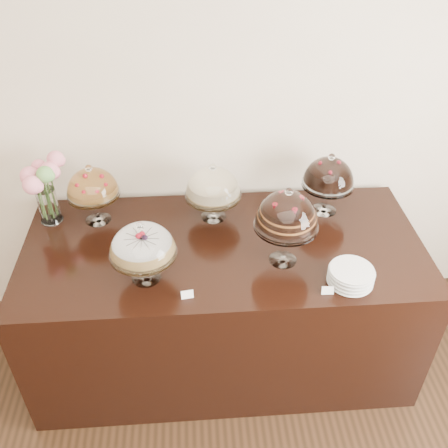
{
  "coord_description": "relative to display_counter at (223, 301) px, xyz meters",
  "views": [
    {
      "loc": [
        -0.05,
        0.35,
        2.66
      ],
      "look_at": [
        0.1,
        2.4,
        1.08
      ],
      "focal_mm": 40.0,
      "sensor_mm": 36.0,
      "label": 1
    }
  ],
  "objects": [
    {
      "name": "cake_stand_choco_layer",
      "position": [
        0.3,
        -0.15,
        0.76
      ],
      "size": [
        0.33,
        0.33,
        0.45
      ],
      "color": "white",
      "rests_on": "display_counter"
    },
    {
      "name": "cake_stand_cheesecake",
      "position": [
        -0.04,
        0.26,
        0.67
      ],
      "size": [
        0.33,
        0.33,
        0.36
      ],
      "color": "white",
      "rests_on": "display_counter"
    },
    {
      "name": "display_counter",
      "position": [
        0.0,
        0.0,
        0.0
      ],
      "size": [
        2.2,
        1.0,
        0.9
      ],
      "primitive_type": "cube",
      "color": "black",
      "rests_on": "ground"
    },
    {
      "name": "cake_stand_sugar_sponge",
      "position": [
        -0.41,
        -0.23,
        0.67
      ],
      "size": [
        0.33,
        0.33,
        0.35
      ],
      "color": "white",
      "rests_on": "display_counter"
    },
    {
      "name": "flower_vase",
      "position": [
        -0.98,
        0.29,
        0.71
      ],
      "size": [
        0.25,
        0.28,
        0.41
      ],
      "color": "white",
      "rests_on": "display_counter"
    },
    {
      "name": "price_card_left",
      "position": [
        -0.2,
        -0.39,
        0.47
      ],
      "size": [
        0.06,
        0.02,
        0.04
      ],
      "primitive_type": "cube",
      "rotation": [
        -0.21,
        0.0,
        0.13
      ],
      "color": "white",
      "rests_on": "display_counter"
    },
    {
      "name": "cake_stand_dark_choco",
      "position": [
        0.63,
        0.28,
        0.7
      ],
      "size": [
        0.3,
        0.3,
        0.38
      ],
      "color": "white",
      "rests_on": "display_counter"
    },
    {
      "name": "cake_stand_fruit_tart",
      "position": [
        -0.71,
        0.28,
        0.69
      ],
      "size": [
        0.3,
        0.3,
        0.37
      ],
      "color": "white",
      "rests_on": "display_counter"
    },
    {
      "name": "wall_back",
      "position": [
        -0.1,
        0.55,
        1.05
      ],
      "size": [
        5.0,
        0.04,
        3.0
      ],
      "primitive_type": "cube",
      "color": "beige",
      "rests_on": "ground"
    },
    {
      "name": "price_card_right",
      "position": [
        0.48,
        -0.41,
        0.47
      ],
      "size": [
        0.06,
        0.02,
        0.04
      ],
      "primitive_type": "cube",
      "rotation": [
        -0.21,
        0.0,
        -0.04
      ],
      "color": "white",
      "rests_on": "display_counter"
    },
    {
      "name": "plate_stack",
      "position": [
        0.61,
        -0.34,
        0.49
      ],
      "size": [
        0.22,
        0.22,
        0.08
      ],
      "color": "silver",
      "rests_on": "display_counter"
    }
  ]
}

